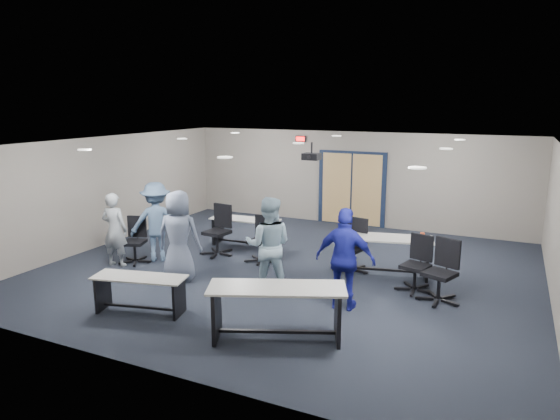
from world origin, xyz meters
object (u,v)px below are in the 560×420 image
at_px(person_navy, 345,259).
at_px(person_back, 157,222).
at_px(chair_back_c, 352,246).
at_px(chair_back_d, 416,264).
at_px(person_gray, 115,230).
at_px(person_lightblue, 269,245).
at_px(table_back_right, 383,249).
at_px(chair_back_a, 217,230).
at_px(chair_loose_right, 440,271).
at_px(chair_back_b, 260,240).
at_px(person_plaid, 179,236).
at_px(chair_loose_left, 134,241).
at_px(table_back_left, 245,227).
at_px(table_front_left, 140,288).
at_px(table_front_right, 277,303).

bearing_deg(person_navy, person_back, -10.58).
height_order(chair_back_c, chair_back_d, chair_back_c).
height_order(person_gray, person_lightblue, person_lightblue).
xyz_separation_m(table_back_right, chair_back_a, (-3.84, -0.26, 0.03)).
relative_size(chair_loose_right, person_gray, 0.70).
distance_m(chair_back_b, chair_loose_right, 4.02).
bearing_deg(chair_back_a, person_plaid, -77.41).
distance_m(table_back_right, chair_loose_left, 5.42).
height_order(chair_back_c, chair_loose_right, chair_loose_right).
height_order(table_back_left, chair_loose_right, chair_loose_right).
bearing_deg(person_back, chair_back_a, -173.58).
xyz_separation_m(chair_back_a, chair_loose_right, (5.11, -0.71, -0.02)).
relative_size(table_front_left, chair_back_b, 1.62).
xyz_separation_m(chair_back_b, person_gray, (-2.74, -1.57, 0.30)).
distance_m(table_back_left, person_plaid, 2.68).
xyz_separation_m(chair_back_d, person_lightblue, (-2.50, -1.20, 0.38)).
bearing_deg(chair_loose_right, chair_back_d, 166.40).
bearing_deg(chair_back_a, person_navy, -19.27).
height_order(table_back_right, person_plaid, person_plaid).
xyz_separation_m(chair_back_a, chair_back_d, (4.63, -0.37, -0.06)).
bearing_deg(table_back_right, chair_loose_left, -176.18).
bearing_deg(person_plaid, chair_back_d, -176.43).
distance_m(table_front_left, person_back, 2.93).
bearing_deg(person_gray, person_navy, 170.26).
bearing_deg(person_navy, chair_loose_right, -146.02).
relative_size(table_front_left, chair_loose_left, 1.62).
relative_size(table_front_left, table_front_right, 0.77).
distance_m(chair_back_a, person_gray, 2.27).
relative_size(chair_back_b, chair_back_d, 0.96).
relative_size(chair_back_a, person_back, 0.66).
xyz_separation_m(person_plaid, person_back, (-1.21, 0.82, -0.02)).
relative_size(table_front_left, person_plaid, 0.91).
distance_m(chair_loose_right, person_gray, 6.76).
distance_m(chair_back_c, person_back, 4.36).
bearing_deg(chair_back_c, person_navy, -63.62).
bearing_deg(chair_back_a, person_lightblue, -30.58).
xyz_separation_m(person_navy, person_back, (-4.67, 0.80, 0.00)).
height_order(table_front_right, person_lightblue, person_lightblue).
bearing_deg(person_back, chair_loose_left, 10.95).
relative_size(chair_back_b, person_plaid, 0.56).
height_order(table_front_right, table_back_right, table_back_right).
bearing_deg(table_front_left, person_gray, 127.56).
bearing_deg(chair_loose_right, chair_loose_left, -153.81).
bearing_deg(chair_back_c, person_plaid, -134.42).
relative_size(table_back_left, person_back, 0.99).
bearing_deg(person_gray, person_plaid, 167.54).
bearing_deg(table_back_left, chair_back_b, -50.59).
height_order(table_back_left, person_back, person_back).
distance_m(table_back_right, person_lightblue, 2.53).
bearing_deg(person_plaid, table_back_left, -104.10).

